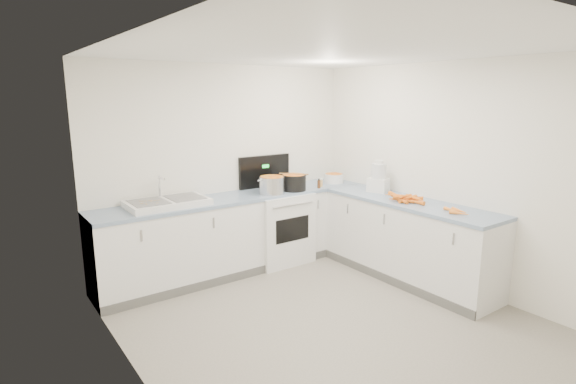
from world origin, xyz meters
TOP-DOWN VIEW (x-y plane):
  - floor at (0.00, 0.00)m, footprint 3.50×4.00m
  - ceiling at (0.00, 0.00)m, footprint 3.50×4.00m
  - wall_back at (0.00, 2.00)m, footprint 3.50×0.00m
  - wall_left at (-1.75, 0.00)m, footprint 0.00×4.00m
  - wall_right at (1.75, 0.00)m, footprint 0.00×4.00m
  - counter_back at (0.00, 1.70)m, footprint 3.50×0.62m
  - counter_right at (1.45, 0.30)m, footprint 0.62×2.20m
  - stove at (0.55, 1.69)m, footprint 0.76×0.65m
  - sink at (-0.90, 1.70)m, footprint 0.86×0.52m
  - steel_pot at (0.39, 1.56)m, footprint 0.37×0.37m
  - black_pot at (0.73, 1.56)m, footprint 0.35×0.35m
  - wooden_spoon at (0.73, 1.56)m, footprint 0.26×0.30m
  - mixing_bowl at (1.49, 1.66)m, footprint 0.30×0.30m
  - extract_bottle at (1.07, 1.48)m, footprint 0.04×0.04m
  - spice_jar at (1.16, 1.55)m, footprint 0.05×0.05m
  - food_processor at (1.53, 0.86)m, footprint 0.27×0.29m
  - carrot_pile at (1.37, 0.30)m, footprint 0.31×0.49m
  - peeled_carrots at (1.40, -0.35)m, footprint 0.19×0.31m
  - peelings at (-1.11, 1.69)m, footprint 0.23×0.31m

SIDE VIEW (x-z plane):
  - floor at x=0.00m, z-range 0.00..0.00m
  - counter_back at x=0.00m, z-range 0.00..0.94m
  - counter_right at x=1.45m, z-range 0.00..0.94m
  - stove at x=0.55m, z-range -0.21..1.15m
  - peeled_carrots at x=1.40m, z-range 0.94..0.98m
  - carrot_pile at x=1.37m, z-range 0.93..1.02m
  - sink at x=-0.90m, z-range 0.82..1.13m
  - spice_jar at x=1.16m, z-range 0.94..1.03m
  - extract_bottle at x=1.07m, z-range 0.94..1.04m
  - mixing_bowl at x=1.49m, z-range 0.94..1.06m
  - peelings at x=-1.11m, z-range 1.01..1.02m
  - black_pot at x=0.73m, z-range 0.92..1.14m
  - steel_pot at x=0.39m, z-range 0.92..1.15m
  - food_processor at x=1.53m, z-range 0.91..1.31m
  - wooden_spoon at x=0.73m, z-range 1.14..1.16m
  - wall_back at x=0.00m, z-range 0.00..2.50m
  - wall_left at x=-1.75m, z-range 0.00..2.50m
  - wall_right at x=1.75m, z-range 0.00..2.50m
  - ceiling at x=0.00m, z-range 2.50..2.50m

